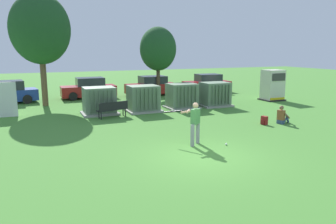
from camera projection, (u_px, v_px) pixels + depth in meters
ground_plane at (201, 156)px, 11.77m from camera, size 96.00×96.00×0.00m
transformer_west at (99, 101)px, 19.25m from camera, size 2.10×1.70×1.62m
transformer_mid_west at (143, 99)px, 20.09m from camera, size 2.10×1.70×1.62m
transformer_mid_east at (182, 96)px, 21.21m from camera, size 2.10×1.70×1.62m
transformer_east at (215, 95)px, 22.04m from camera, size 2.10×1.70×1.62m
generator_enclosure at (273, 85)px, 24.48m from camera, size 1.60×1.40×2.30m
park_bench at (113, 108)px, 18.32m from camera, size 1.84×0.83×0.92m
batter at (194, 121)px, 13.04m from camera, size 1.16×1.44×1.74m
sports_ball at (226, 144)px, 13.11m from camera, size 0.09×0.09×0.09m
seated_spectator at (282, 116)px, 16.92m from camera, size 0.78×0.63×0.96m
backpack at (264, 121)px, 16.68m from camera, size 0.30×0.35×0.44m
tree_left at (40, 29)px, 21.35m from camera, size 3.90×3.90×7.45m
tree_center_left at (158, 49)px, 25.96m from camera, size 2.92×2.92×5.59m
parked_car_leftmost at (6, 93)px, 23.07m from camera, size 4.39×2.34×1.62m
parked_car_left_of_center at (89, 89)px, 25.71m from camera, size 4.20×1.92×1.62m
parked_car_right_of_center at (152, 86)px, 27.23m from camera, size 4.25×2.02×1.62m
parked_car_rightmost at (207, 84)px, 29.32m from camera, size 4.28×2.09×1.62m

